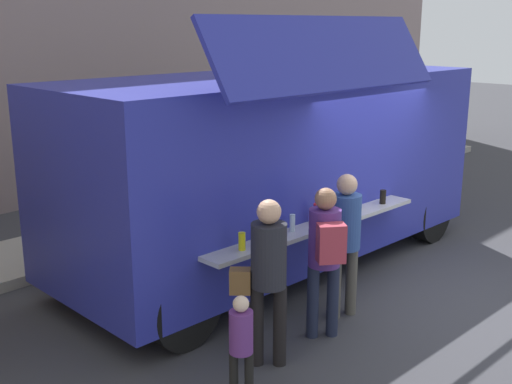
{
  "coord_description": "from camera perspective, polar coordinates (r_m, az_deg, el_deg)",
  "views": [
    {
      "loc": [
        -7.11,
        -3.9,
        3.39
      ],
      "look_at": [
        -1.39,
        1.6,
        1.3
      ],
      "focal_mm": 44.88,
      "sensor_mm": 36.0,
      "label": 1
    }
  ],
  "objects": [
    {
      "name": "food_truck_main",
      "position": [
        8.98,
        1.81,
        2.59
      ],
      "size": [
        6.48,
        3.03,
        3.48
      ],
      "rotation": [
        0.0,
        0.0,
        -0.03
      ],
      "color": "#292FA0",
      "rests_on": "ground"
    },
    {
      "name": "ground_plane",
      "position": [
        8.79,
        14.09,
        -8.4
      ],
      "size": [
        60.0,
        60.0,
        0.0
      ],
      "primitive_type": "plane",
      "color": "#38383D"
    },
    {
      "name": "child_near_queue",
      "position": [
        5.88,
        -1.33,
        -13.1
      ],
      "size": [
        0.22,
        0.22,
        1.07
      ],
      "rotation": [
        0.0,
        0.0,
        0.66
      ],
      "color": "black",
      "rests_on": "ground"
    },
    {
      "name": "customer_mid_with_backpack",
      "position": [
        6.94,
        6.19,
        -5.05
      ],
      "size": [
        0.51,
        0.55,
        1.71
      ],
      "rotation": [
        0.0,
        0.0,
        0.92
      ],
      "color": "#1D2339",
      "rests_on": "ground"
    },
    {
      "name": "customer_front_ordering",
      "position": [
        7.51,
        7.96,
        -3.64
      ],
      "size": [
        0.35,
        0.35,
        1.74
      ],
      "rotation": [
        0.0,
        0.0,
        1.26
      ],
      "color": "#4E4B43",
      "rests_on": "ground"
    },
    {
      "name": "trash_bin",
      "position": [
        13.42,
        5.03,
        2.28
      ],
      "size": [
        0.6,
        0.6,
        1.02
      ],
      "primitive_type": "cylinder",
      "color": "#306536",
      "rests_on": "ground"
    },
    {
      "name": "customer_rear_waiting",
      "position": [
        6.37,
        0.99,
        -6.9
      ],
      "size": [
        0.49,
        0.52,
        1.75
      ],
      "rotation": [
        0.0,
        0.0,
        0.73
      ],
      "color": "black",
      "rests_on": "ground"
    }
  ]
}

